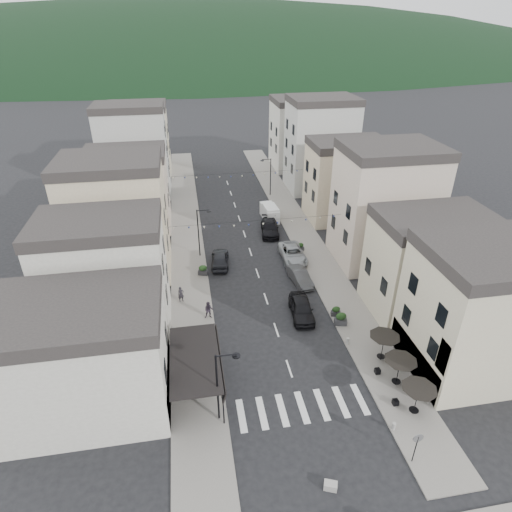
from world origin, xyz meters
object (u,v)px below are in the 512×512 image
at_px(pedestrian_b, 209,310).
at_px(parked_car_c, 293,254).
at_px(parked_car_a, 301,308).
at_px(pedestrian_a, 181,294).
at_px(parked_car_d, 270,228).
at_px(parked_car_e, 220,259).
at_px(delivery_van, 270,212).
at_px(parked_car_b, 300,277).

bearing_deg(pedestrian_b, parked_car_c, 45.71).
bearing_deg(parked_car_a, parked_car_c, 85.06).
xyz_separation_m(parked_car_a, pedestrian_a, (-11.26, 4.16, 0.09)).
height_order(parked_car_a, pedestrian_b, pedestrian_b).
height_order(parked_car_d, parked_car_e, parked_car_e).
height_order(parked_car_a, parked_car_e, parked_car_a).
height_order(parked_car_a, parked_car_d, parked_car_a).
height_order(delivery_van, pedestrian_a, delivery_van).
height_order(parked_car_b, pedestrian_b, pedestrian_b).
bearing_deg(parked_car_a, pedestrian_a, 164.37).
xyz_separation_m(parked_car_b, parked_car_c, (0.44, 5.01, 0.05)).
relative_size(parked_car_c, parked_car_e, 1.17).
xyz_separation_m(parked_car_d, delivery_van, (0.87, 4.41, 0.24)).
relative_size(parked_car_d, delivery_van, 1.21).
bearing_deg(parked_car_c, parked_car_b, -94.63).
bearing_deg(parked_car_a, delivery_van, 91.06).
xyz_separation_m(parked_car_d, parked_car_e, (-7.26, -7.10, 0.03)).
xyz_separation_m(parked_car_b, parked_car_d, (-0.83, 12.30, 0.06)).
xyz_separation_m(parked_car_a, parked_car_d, (0.53, 17.95, -0.05)).
bearing_deg(parked_car_d, delivery_van, 86.48).
bearing_deg(parked_car_e, parked_car_b, 153.78).
relative_size(parked_car_d, pedestrian_a, 3.36).
xyz_separation_m(parked_car_d, pedestrian_b, (-9.25, -16.95, 0.20)).
xyz_separation_m(parked_car_a, delivery_van, (1.41, 22.35, 0.20)).
bearing_deg(pedestrian_b, parked_car_b, 27.91).
distance_m(parked_car_c, delivery_van, 11.72).
bearing_deg(delivery_van, pedestrian_a, -128.90).
xyz_separation_m(parked_car_e, pedestrian_b, (-1.99, -9.85, 0.17)).
bearing_deg(delivery_van, parked_car_b, -94.20).
height_order(parked_car_b, parked_car_d, parked_car_d).
height_order(parked_car_a, delivery_van, delivery_van).
bearing_deg(parked_car_b, parked_car_e, 139.64).
height_order(parked_car_e, pedestrian_a, pedestrian_a).
xyz_separation_m(parked_car_b, pedestrian_a, (-12.62, -1.48, 0.20)).
bearing_deg(parked_car_b, delivery_van, 82.27).
distance_m(parked_car_c, pedestrian_b, 14.27).
xyz_separation_m(parked_car_e, pedestrian_a, (-4.54, -6.68, 0.11)).
relative_size(parked_car_d, parked_car_e, 1.13).
bearing_deg(parked_car_d, parked_car_c, -72.48).
distance_m(parked_car_a, delivery_van, 22.40).
relative_size(parked_car_b, parked_car_c, 0.79).
distance_m(parked_car_a, parked_car_c, 10.80).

